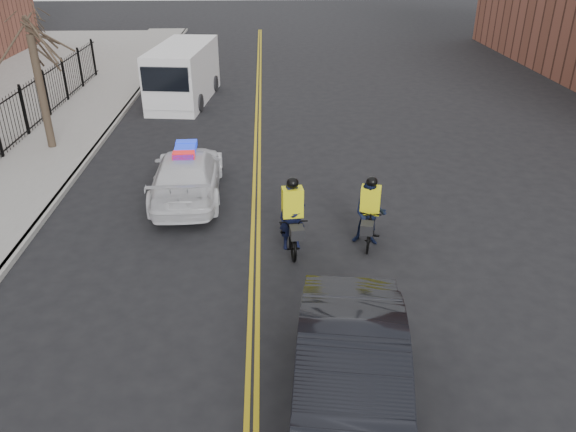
# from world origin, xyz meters

# --- Properties ---
(ground) EXTENTS (120.00, 120.00, 0.00)m
(ground) POSITION_xyz_m (0.00, 0.00, 0.00)
(ground) COLOR black
(ground) RESTS_ON ground
(center_line_left) EXTENTS (0.10, 60.00, 0.01)m
(center_line_left) POSITION_xyz_m (-0.08, 8.00, 0.01)
(center_line_left) COLOR gold
(center_line_left) RESTS_ON ground
(center_line_right) EXTENTS (0.10, 60.00, 0.01)m
(center_line_right) POSITION_xyz_m (0.08, 8.00, 0.01)
(center_line_right) COLOR gold
(center_line_right) RESTS_ON ground
(sidewalk) EXTENTS (3.00, 60.00, 0.15)m
(sidewalk) POSITION_xyz_m (-7.50, 8.00, 0.07)
(sidewalk) COLOR gray
(sidewalk) RESTS_ON ground
(curb) EXTENTS (0.20, 60.00, 0.15)m
(curb) POSITION_xyz_m (-6.00, 8.00, 0.07)
(curb) COLOR gray
(curb) RESTS_ON ground
(street_tree) EXTENTS (3.20, 3.20, 4.80)m
(street_tree) POSITION_xyz_m (-7.60, 10.00, 3.53)
(street_tree) COLOR #352B1F
(street_tree) RESTS_ON sidewalk
(police_cruiser) EXTENTS (2.18, 5.02, 1.60)m
(police_cruiser) POSITION_xyz_m (-2.07, 5.72, 0.73)
(police_cruiser) COLOR white
(police_cruiser) RESTS_ON ground
(dark_sedan) EXTENTS (2.41, 5.29, 1.68)m
(dark_sedan) POSITION_xyz_m (1.63, -3.27, 0.84)
(dark_sedan) COLOR black
(dark_sedan) RESTS_ON ground
(cargo_van) EXTENTS (2.92, 6.35, 2.57)m
(cargo_van) POSITION_xyz_m (-3.52, 16.52, 1.26)
(cargo_van) COLOR white
(cargo_van) RESTS_ON ground
(cyclist_near) EXTENTS (0.90, 2.06, 1.96)m
(cyclist_near) POSITION_xyz_m (0.96, 2.45, 0.68)
(cyclist_near) COLOR black
(cyclist_near) RESTS_ON ground
(cyclist_far) EXTENTS (0.97, 1.92, 1.87)m
(cyclist_far) POSITION_xyz_m (2.93, 2.63, 0.74)
(cyclist_far) COLOR black
(cyclist_far) RESTS_ON ground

